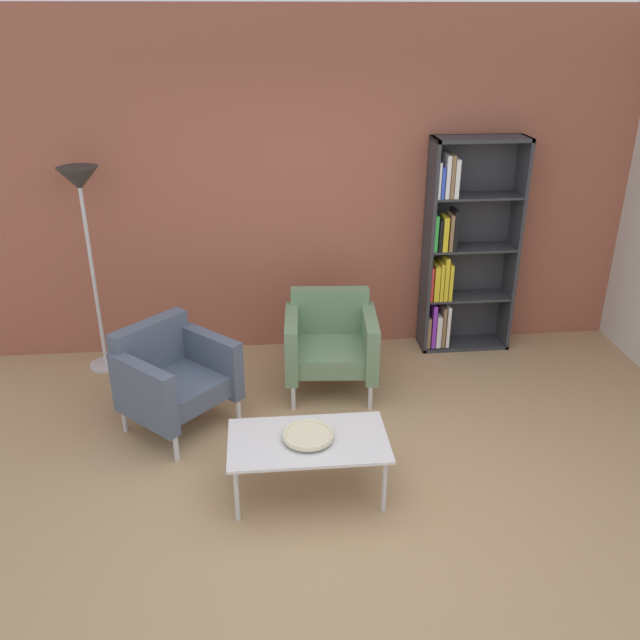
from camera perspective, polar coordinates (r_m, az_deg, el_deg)
name	(u,v)px	position (r m, az deg, el deg)	size (l,w,h in m)	color
ground_plane	(347,516)	(4.31, 2.29, -16.27)	(8.32, 8.32, 0.00)	tan
brick_back_panel	(312,188)	(5.87, -0.67, 11.11)	(6.40, 0.12, 2.90)	#9E5642
bookshelf_tall	(460,251)	(6.05, 11.81, 5.79)	(0.80, 0.30, 1.90)	#333338
coffee_table_low	(308,444)	(4.27, -1.01, -10.45)	(1.00, 0.56, 0.40)	silver
decorative_bowl	(308,435)	(4.23, -1.02, -9.72)	(0.32, 0.32, 0.05)	beige
armchair_by_bookshelf	(331,341)	(5.41, 0.90, -1.81)	(0.76, 0.71, 0.78)	slate
armchair_corner_red	(173,376)	(5.03, -12.41, -4.64)	(0.95, 0.95, 0.78)	#4C566B
floor_lamp_torchiere	(82,204)	(5.69, -19.52, 9.26)	(0.32, 0.32, 1.74)	silver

